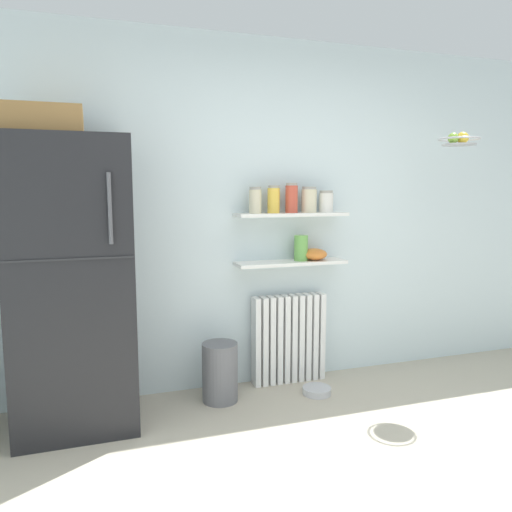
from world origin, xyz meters
TOP-DOWN VIEW (x-y plane):
  - ground_plane at (0.00, 0.50)m, footprint 7.04×7.04m
  - back_wall at (0.00, 2.05)m, footprint 7.04×0.10m
  - refrigerator at (-1.39, 1.68)m, footprint 0.72×0.66m
  - radiator at (0.16, 1.92)m, footprint 0.58×0.12m
  - wall_shelf_lower at (0.16, 1.89)m, footprint 0.85×0.22m
  - wall_shelf_upper at (0.16, 1.89)m, footprint 0.85×0.22m
  - storage_jar_0 at (-0.12, 1.89)m, footprint 0.09×0.09m
  - storage_jar_1 at (0.02, 1.89)m, footprint 0.09×0.09m
  - storage_jar_2 at (0.16, 1.89)m, footprint 0.09×0.09m
  - storage_jar_3 at (0.31, 1.89)m, footprint 0.12×0.12m
  - storage_jar_4 at (0.45, 1.89)m, footprint 0.11×0.11m
  - vase at (0.25, 1.89)m, footprint 0.11×0.11m
  - shelf_bowl at (0.36, 1.89)m, footprint 0.20×0.20m
  - trash_bin at (-0.44, 1.73)m, footprint 0.25×0.25m
  - pet_food_bowl at (0.27, 1.62)m, footprint 0.21×0.21m
  - hanging_fruit_basket at (1.29, 1.46)m, footprint 0.30×0.30m

SIDE VIEW (x-z plane):
  - ground_plane at x=0.00m, z-range 0.00..0.00m
  - pet_food_bowl at x=0.27m, z-range 0.00..0.05m
  - trash_bin at x=-0.44m, z-range 0.00..0.42m
  - radiator at x=0.16m, z-range 0.00..0.69m
  - refrigerator at x=-1.39m, z-range -0.04..1.93m
  - wall_shelf_lower at x=0.16m, z-range 0.93..0.96m
  - shelf_bowl at x=0.36m, z-range 0.96..1.05m
  - vase at x=0.25m, z-range 0.96..1.15m
  - back_wall at x=0.00m, z-range 0.00..2.60m
  - wall_shelf_upper at x=0.16m, z-range 1.30..1.32m
  - storage_jar_4 at x=0.45m, z-range 1.32..1.49m
  - storage_jar_0 at x=-0.12m, z-range 1.32..1.51m
  - storage_jar_3 at x=0.31m, z-range 1.32..1.52m
  - storage_jar_1 at x=0.02m, z-range 1.32..1.52m
  - storage_jar_2 at x=0.16m, z-range 1.32..1.54m
  - hanging_fruit_basket at x=1.29m, z-range 1.80..1.90m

